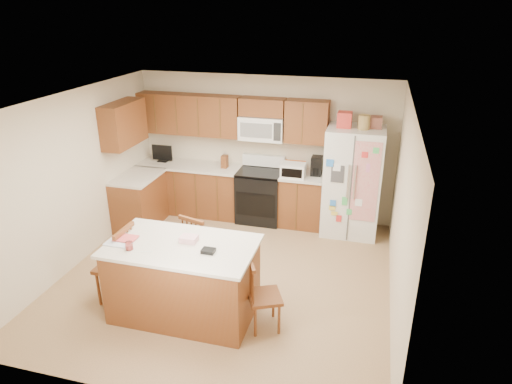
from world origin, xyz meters
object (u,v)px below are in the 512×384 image
(refrigerator, at_px, (352,181))
(windsor_chair_back, at_px, (200,248))
(windsor_chair_left, at_px, (117,266))
(windsor_chair_right, at_px, (263,296))
(stove, at_px, (260,195))
(island, at_px, (184,279))

(refrigerator, bearing_deg, windsor_chair_back, -133.85)
(windsor_chair_left, bearing_deg, windsor_chair_right, -1.75)
(refrigerator, xyz_separation_m, windsor_chair_right, (-0.81, -2.79, -0.49))
(windsor_chair_left, xyz_separation_m, windsor_chair_right, (1.93, -0.06, -0.07))
(stove, relative_size, refrigerator, 0.55)
(stove, xyz_separation_m, island, (-0.24, -2.84, 0.01))
(windsor_chair_right, bearing_deg, windsor_chair_left, 178.25)
(refrigerator, bearing_deg, island, -123.07)
(island, distance_m, windsor_chair_right, 1.00)
(stove, relative_size, island, 0.64)
(windsor_chair_back, bearing_deg, island, -82.69)
(island, bearing_deg, windsor_chair_back, 97.31)
(stove, height_order, refrigerator, refrigerator)
(refrigerator, distance_m, windsor_chair_back, 2.79)
(island, distance_m, windsor_chair_left, 0.93)
(island, height_order, windsor_chair_left, same)
(windsor_chair_back, bearing_deg, refrigerator, 46.15)
(stove, xyz_separation_m, windsor_chair_left, (-1.17, -2.79, 0.03))
(refrigerator, height_order, windsor_chair_left, refrigerator)
(windsor_chair_left, bearing_deg, refrigerator, 44.93)
(windsor_chair_left, relative_size, windsor_chair_right, 1.16)
(island, height_order, windsor_chair_right, island)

